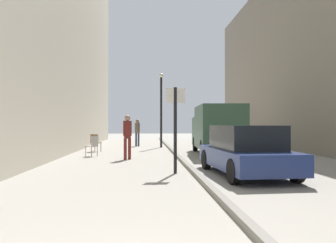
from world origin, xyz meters
TOP-DOWN VIEW (x-y plane):
  - ground_plane at (0.00, 12.00)m, footprint 80.00×80.00m
  - kerb_strip at (1.58, 12.00)m, footprint 0.16×40.00m
  - pedestrian_main_foreground at (-0.43, 20.93)m, footprint 0.34×0.28m
  - pedestrian_mid_block at (-0.64, 12.37)m, footprint 0.35×0.28m
  - delivery_van at (3.64, 14.52)m, footprint 2.23×5.22m
  - parked_car at (3.04, 7.77)m, footprint 2.05×4.30m
  - street_sign_post at (1.02, 8.21)m, footprint 0.60×0.10m
  - lamp_post at (1.12, 19.69)m, footprint 0.28×0.28m
  - cafe_chair_near_window at (-2.59, 16.53)m, footprint 0.57×0.57m
  - cafe_chair_by_doorway at (-2.29, 13.82)m, footprint 0.61×0.61m

SIDE VIEW (x-z plane):
  - ground_plane at x=0.00m, z-range 0.00..0.00m
  - kerb_strip at x=1.58m, z-range 0.00..0.12m
  - cafe_chair_near_window at x=-2.59m, z-range 0.08..1.02m
  - cafe_chair_by_doorway at x=-2.29m, z-range 0.08..1.02m
  - parked_car at x=3.04m, z-range -0.01..1.44m
  - pedestrian_main_foreground at x=-0.43m, z-range 0.14..1.96m
  - pedestrian_mid_block at x=-0.64m, z-range 0.14..2.02m
  - delivery_van at x=3.64m, z-range 0.09..2.45m
  - street_sign_post at x=1.02m, z-range 0.25..2.85m
  - lamp_post at x=1.12m, z-range 0.34..5.10m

